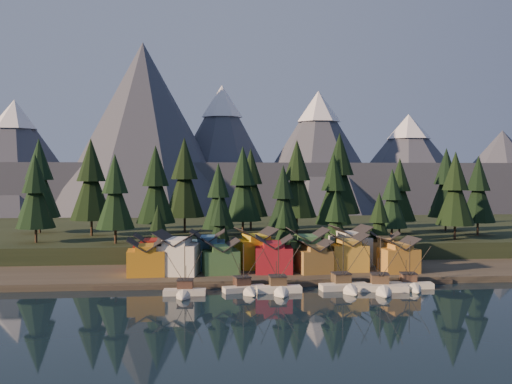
{
  "coord_description": "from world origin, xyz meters",
  "views": [
    {
      "loc": [
        -17.28,
        -109.13,
        25.41
      ],
      "look_at": [
        -3.41,
        30.0,
        20.53
      ],
      "focal_mm": 40.0,
      "sensor_mm": 36.0,
      "label": 1
    }
  ],
  "objects": [
    {
      "name": "tree_hill_7",
      "position": [
        6.0,
        48.0,
        17.74
      ],
      "size": [
        9.22,
        9.22,
        21.48
      ],
      "color": "#332319",
      "rests_on": "hillside"
    },
    {
      "name": "house_front_1",
      "position": [
        -22.49,
        25.08,
        6.78
      ],
      "size": [
        11.3,
        10.99,
        10.05
      ],
      "rotation": [
        0.0,
        0.0,
        -0.19
      ],
      "color": "silver",
      "rests_on": "shore_strip"
    },
    {
      "name": "house_back_1",
      "position": [
        -15.28,
        31.5,
        6.51
      ],
      "size": [
        8.95,
        9.05,
        9.55
      ],
      "rotation": [
        0.0,
        0.0,
        -0.06
      ],
      "color": "#365F80",
      "rests_on": "shore_strip"
    },
    {
      "name": "house_back_0",
      "position": [
        -29.34,
        32.8,
        6.08
      ],
      "size": [
        8.28,
        7.97,
        8.73
      ],
      "rotation": [
        0.0,
        0.0,
        0.04
      ],
      "color": "maroon",
      "rests_on": "shore_strip"
    },
    {
      "name": "house_front_2",
      "position": [
        -12.34,
        25.2,
        5.74
      ],
      "size": [
        9.0,
        9.06,
        8.07
      ],
      "rotation": [
        0.0,
        0.0,
        0.1
      ],
      "color": "#3F6D3B",
      "rests_on": "shore_strip"
    },
    {
      "name": "house_front_5",
      "position": [
        18.65,
        25.8,
        6.24
      ],
      "size": [
        8.7,
        7.93,
        9.02
      ],
      "rotation": [
        0.0,
        0.0,
        0.01
      ],
      "color": "gold",
      "rests_on": "shore_strip"
    },
    {
      "name": "boat_6",
      "position": [
        28.66,
        10.06,
        2.12
      ],
      "size": [
        10.3,
        11.02,
        11.33
      ],
      "rotation": [
        0.0,
        0.0,
        -0.12
      ],
      "color": "silver",
      "rests_on": "ground"
    },
    {
      "name": "shore_strip",
      "position": [
        0.0,
        40.0,
        0.75
      ],
      "size": [
        400.0,
        50.0,
        1.5
      ],
      "primitive_type": "cube",
      "color": "#332F25",
      "rests_on": "ground"
    },
    {
      "name": "tree_hill_2",
      "position": [
        -40.0,
        48.0,
        19.37
      ],
      "size": [
        10.5,
        10.5,
        24.45
      ],
      "color": "#332319",
      "rests_on": "hillside"
    },
    {
      "name": "tree_hill_8",
      "position": [
        14.0,
        72.0,
        22.34
      ],
      "size": [
        12.83,
        12.83,
        29.88
      ],
      "color": "#332319",
      "rests_on": "hillside"
    },
    {
      "name": "tree_hill_10",
      "position": [
        30.0,
        80.0,
        23.93
      ],
      "size": [
        14.07,
        14.07,
        32.79
      ],
      "color": "#332319",
      "rests_on": "hillside"
    },
    {
      "name": "boat_4",
      "position": [
        13.92,
        9.49,
        2.43
      ],
      "size": [
        10.98,
        11.79,
        12.69
      ],
      "rotation": [
        0.0,
        0.0,
        0.09
      ],
      "color": "silver",
      "rests_on": "ground"
    },
    {
      "name": "dock",
      "position": [
        0.0,
        16.5,
        0.5
      ],
      "size": [
        80.0,
        4.0,
        1.0
      ],
      "primitive_type": "cube",
      "color": "#4C4136",
      "rests_on": "ground"
    },
    {
      "name": "boat_5",
      "position": [
        21.12,
        7.44,
        2.38
      ],
      "size": [
        12.08,
        12.81,
        12.89
      ],
      "rotation": [
        0.0,
        0.0,
        -0.18
      ],
      "color": "silver",
      "rests_on": "ground"
    },
    {
      "name": "tree_shore_1",
      "position": [
        -12.0,
        40.0,
        11.26
      ],
      "size": [
        7.67,
        7.67,
        17.86
      ],
      "color": "#332319",
      "rests_on": "shore_strip"
    },
    {
      "name": "tree_hill_1",
      "position": [
        -50.0,
        68.0,
        22.22
      ],
      "size": [
        12.74,
        12.74,
        29.67
      ],
      "color": "#332319",
      "rests_on": "hillside"
    },
    {
      "name": "house_front_3",
      "position": [
        0.28,
        24.86,
        6.12
      ],
      "size": [
        9.24,
        8.86,
        8.79
      ],
      "rotation": [
        0.0,
        0.0,
        -0.08
      ],
      "color": "maroon",
      "rests_on": "shore_strip"
    },
    {
      "name": "house_front_0",
      "position": [
        -29.64,
        24.3,
        5.97
      ],
      "size": [
        8.95,
        8.5,
        8.51
      ],
      "rotation": [
        0.0,
        0.0,
        0.06
      ],
      "color": "#C3811B",
      "rests_on": "shore_strip"
    },
    {
      "name": "boat_3",
      "position": [
        -0.57,
        8.56,
        2.42
      ],
      "size": [
        9.75,
        10.62,
        12.25
      ],
      "rotation": [
        0.0,
        0.0,
        0.01
      ],
      "color": "white",
      "rests_on": "ground"
    },
    {
      "name": "tree_hill_11",
      "position": [
        38.0,
        50.0,
        17.18
      ],
      "size": [
        8.78,
        8.78,
        20.45
      ],
      "color": "#332319",
      "rests_on": "hillside"
    },
    {
      "name": "tree_hill_17",
      "position": [
        68.0,
        58.0,
        19.39
      ],
      "size": [
        10.52,
        10.52,
        24.5
      ],
      "color": "#332319",
      "rests_on": "hillside"
    },
    {
      "name": "tree_shore_2",
      "position": [
        5.0,
        40.0,
        10.41
      ],
      "size": [
        7.01,
        7.01,
        16.32
      ],
      "color": "#332319",
      "rests_on": "shore_strip"
    },
    {
      "name": "tree_hill_12",
      "position": [
        46.0,
        66.0,
        19.09
      ],
      "size": [
        10.28,
        10.28,
        23.95
      ],
      "color": "#332319",
      "rests_on": "hillside"
    },
    {
      "name": "house_front_4",
      "position": [
        9.77,
        24.1,
        5.56
      ],
      "size": [
        8.71,
        9.21,
        7.74
      ],
      "rotation": [
        0.0,
        0.0,
        0.16
      ],
      "color": "olive",
      "rests_on": "shore_strip"
    },
    {
      "name": "boat_1",
      "position": [
        -20.44,
        7.93,
        2.21
      ],
      "size": [
        9.08,
        9.8,
        11.2
      ],
      "rotation": [
        0.0,
        0.0,
        -0.06
      ],
      "color": "beige",
      "rests_on": "ground"
    },
    {
      "name": "house_back_4",
      "position": [
        21.46,
        34.17,
        6.78
      ],
      "size": [
        9.97,
        9.63,
        10.05
      ],
      "rotation": [
        0.0,
        0.0,
        0.09
      ],
      "color": "beige",
      "rests_on": "shore_strip"
    },
    {
      "name": "tree_hill_13",
      "position": [
        56.0,
        48.0,
        19.9
      ],
      "size": [
        10.91,
        10.91,
        25.42
      ],
      "color": "#332319",
      "rests_on": "hillside"
    },
    {
      "name": "tree_hill_4",
      "position": [
        -22.0,
        75.0,
        22.72
      ],
      "size": [
        13.13,
        13.13,
        30.58
      ],
      "color": "#332319",
      "rests_on": "hillside"
    },
    {
      "name": "tree_hill_3",
      "position": [
        -30.0,
        60.0,
        20.95
      ],
      "size": [
        11.74,
        11.74,
        27.34
      ],
      "color": "#332319",
      "rests_on": "hillside"
    },
    {
      "name": "house_back_3",
      "position": [
        9.61,
        30.67,
        6.64
      ],
      "size": [
        9.64,
        8.58,
        9.79
      ],
      "rotation": [
        0.0,
        0.0,
        0.0
      ],
      "color": "#3A6B3E",
      "rests_on": "shore_strip"
    },
    {
      "name": "tree_shore_3",
      "position": [
        19.0,
        40.0,
        11.96
      ],
      "size": [
        8.22,
        8.22,
        19.15
      ],
      "color": "#332319",
      "rests_on": "shore_strip"
    },
    {
      "name": "tree_shore_0",
      "position": [
        -28.0,
        40.0,
        10.01
      ],
      "size": [
        6.69,
        6.69,
        15.59
      ],
      "color": "#332319",
      "rests_on": "shore_strip"
    },
    {
      "name": "boat_2",
      "position": [
        -7.55,
        9.89,
        2.15
      ],
      "size": [
        9.86,
        10.35,
        11.19
      ],
      "rotation": [
        0.0,
        0.0,
        0.24
      ],
      "color": "beige",
      "rests_on": "ground"
    },
    {
      "name": "mountain_ridge",
      "position": [
        -4.2,
        213.59,
        26.06
      ],
      "size": [
        560.0,
        190.0,
        90.0
      ],
      "color": "#4F5466",
      "rests_on": "ground"
    },
    {
      "name": "tree_hill_6",
      "position": [
        -4.0,
        65.0,
        21.0
      ],
      "size": [
        11.78,
        11.78,
        27.43
      ],
      "color": "#332319",
      "rests_on": "hillside"
    },
    {
      "name": "tree_hill_15",
      "position": [
        0.0,
        82.0,
        20.99
      ],
      "size": [
        11.77,
        11.77,
        27.42
      ],
      "color": "#332319",
      "rests_on": "hillside"
    },
    {
      "name": "tree_hill_0",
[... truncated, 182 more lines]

